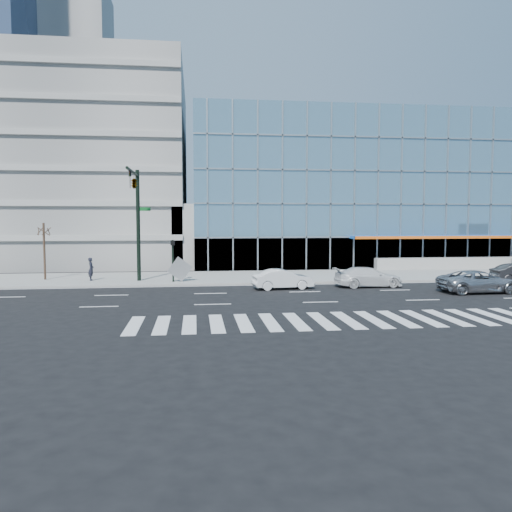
# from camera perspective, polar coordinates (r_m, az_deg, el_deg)

# --- Properties ---
(ground) EXTENTS (160.00, 160.00, 0.00)m
(ground) POSITION_cam_1_polar(r_m,az_deg,el_deg) (31.99, 5.60, -4.09)
(ground) COLOR black
(ground) RESTS_ON ground
(sidewalk) EXTENTS (120.00, 8.00, 0.15)m
(sidewalk) POSITION_cam_1_polar(r_m,az_deg,el_deg) (39.77, 3.09, -2.34)
(sidewalk) COLOR gray
(sidewalk) RESTS_ON ground
(theatre_building) EXTENTS (42.00, 26.00, 15.00)m
(theatre_building) POSITION_cam_1_polar(r_m,az_deg,el_deg) (60.69, 13.29, 6.84)
(theatre_building) COLOR #6693AB
(theatre_building) RESTS_ON ground
(parking_garage) EXTENTS (24.00, 24.00, 20.00)m
(parking_garage) POSITION_cam_1_polar(r_m,az_deg,el_deg) (58.62, -20.11, 9.24)
(parking_garage) COLOR gray
(parking_garage) RESTS_ON ground
(ramp_block) EXTENTS (6.00, 8.00, 6.00)m
(ramp_block) POSITION_cam_1_polar(r_m,az_deg,el_deg) (48.93, -5.90, 2.31)
(ramp_block) COLOR gray
(ramp_block) RESTS_ON ground
(tower_backdrop) EXTENTS (14.00, 14.00, 48.00)m
(tower_backdrop) POSITION_cam_1_polar(r_m,az_deg,el_deg) (105.30, -20.19, 14.58)
(tower_backdrop) COLOR gray
(tower_backdrop) RESTS_ON ground
(traffic_signal) EXTENTS (1.14, 5.74, 8.00)m
(traffic_signal) POSITION_cam_1_polar(r_m,az_deg,el_deg) (35.73, -13.62, 6.59)
(traffic_signal) COLOR black
(traffic_signal) RESTS_ON sidewalk
(ped_signal_post) EXTENTS (0.30, 0.33, 3.00)m
(ped_signal_post) POSITION_cam_1_polar(r_m,az_deg,el_deg) (35.96, -9.48, 0.22)
(ped_signal_post) COLOR black
(ped_signal_post) RESTS_ON sidewalk
(street_tree_near) EXTENTS (1.10, 1.10, 4.23)m
(street_tree_near) POSITION_cam_1_polar(r_m,az_deg,el_deg) (39.97, -23.10, 2.69)
(street_tree_near) COLOR #332319
(street_tree_near) RESTS_ON sidewalk
(silver_suv) EXTENTS (5.06, 2.41, 1.39)m
(silver_suv) POSITION_cam_1_polar(r_m,az_deg,el_deg) (34.43, 24.13, -2.68)
(silver_suv) COLOR #B2B3B7
(silver_suv) RESTS_ON ground
(white_suv) EXTENTS (4.70, 2.04, 1.34)m
(white_suv) POSITION_cam_1_polar(r_m,az_deg,el_deg) (34.96, 12.70, -2.36)
(white_suv) COLOR white
(white_suv) RESTS_ON ground
(white_sedan) EXTENTS (4.13, 1.84, 1.32)m
(white_sedan) POSITION_cam_1_polar(r_m,az_deg,el_deg) (33.09, 3.07, -2.65)
(white_sedan) COLOR silver
(white_sedan) RESTS_ON ground
(pedestrian) EXTENTS (0.45, 0.64, 1.68)m
(pedestrian) POSITION_cam_1_polar(r_m,az_deg,el_deg) (38.30, -18.33, -1.43)
(pedestrian) COLOR black
(pedestrian) RESTS_ON sidewalk
(tilted_panel) EXTENTS (1.81, 0.28, 1.82)m
(tilted_panel) POSITION_cam_1_polar(r_m,az_deg,el_deg) (36.09, -8.69, -1.48)
(tilted_panel) COLOR gray
(tilted_panel) RESTS_ON sidewalk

